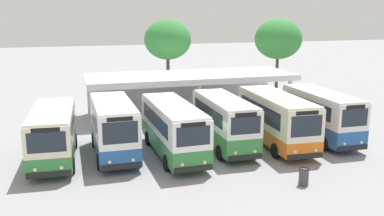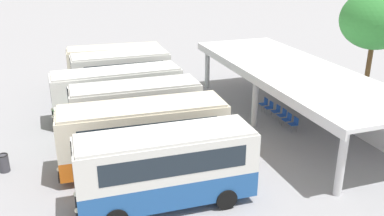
{
  "view_description": "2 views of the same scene",
  "coord_description": "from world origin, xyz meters",
  "px_view_note": "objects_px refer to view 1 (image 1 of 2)",
  "views": [
    {
      "loc": [
        -8.79,
        -22.06,
        8.42
      ],
      "look_at": [
        -1.15,
        3.65,
        2.39
      ],
      "focal_mm": 40.04,
      "sensor_mm": 36.0,
      "label": 1
    },
    {
      "loc": [
        21.51,
        -1.68,
        9.92
      ],
      "look_at": [
        1.92,
        5.03,
        1.97
      ],
      "focal_mm": 38.52,
      "sensor_mm": 36.0,
      "label": 2
    }
  ],
  "objects_px": {
    "waiting_chair_middle_seat": "(185,110)",
    "litter_bin_apron": "(304,177)",
    "city_bus_middle_cream": "(173,127)",
    "city_bus_fifth_blue": "(276,118)",
    "waiting_chair_end_by_column": "(168,111)",
    "city_bus_nearest_orange": "(53,133)",
    "waiting_chair_fourth_seat": "(193,109)",
    "waiting_chair_fifth_seat": "(201,109)",
    "waiting_chair_far_end_seat": "(209,108)",
    "waiting_chair_second_from_end": "(177,111)",
    "city_bus_fourth_amber": "(224,121)",
    "city_bus_far_end_green": "(321,114)",
    "city_bus_second_in_row": "(114,126)"
  },
  "relations": [
    {
      "from": "waiting_chair_fifth_seat",
      "to": "waiting_chair_second_from_end",
      "type": "bearing_deg",
      "value": -179.42
    },
    {
      "from": "waiting_chair_end_by_column",
      "to": "waiting_chair_far_end_seat",
      "type": "relative_size",
      "value": 1.0
    },
    {
      "from": "waiting_chair_middle_seat",
      "to": "waiting_chair_fifth_seat",
      "type": "bearing_deg",
      "value": -2.89
    },
    {
      "from": "waiting_chair_far_end_seat",
      "to": "waiting_chair_second_from_end",
      "type": "bearing_deg",
      "value": -179.28
    },
    {
      "from": "city_bus_middle_cream",
      "to": "waiting_chair_end_by_column",
      "type": "bearing_deg",
      "value": 78.44
    },
    {
      "from": "litter_bin_apron",
      "to": "waiting_chair_second_from_end",
      "type": "bearing_deg",
      "value": 98.95
    },
    {
      "from": "city_bus_second_in_row",
      "to": "city_bus_middle_cream",
      "type": "distance_m",
      "value": 3.51
    },
    {
      "from": "city_bus_middle_cream",
      "to": "waiting_chair_middle_seat",
      "type": "bearing_deg",
      "value": 70.48
    },
    {
      "from": "city_bus_fifth_blue",
      "to": "waiting_chair_middle_seat",
      "type": "xyz_separation_m",
      "value": [
        -3.5,
        9.26,
        -1.28
      ]
    },
    {
      "from": "waiting_chair_fifth_seat",
      "to": "waiting_chair_far_end_seat",
      "type": "distance_m",
      "value": 0.71
    },
    {
      "from": "city_bus_second_in_row",
      "to": "litter_bin_apron",
      "type": "relative_size",
      "value": 7.54
    },
    {
      "from": "waiting_chair_middle_seat",
      "to": "litter_bin_apron",
      "type": "distance_m",
      "value": 15.8
    },
    {
      "from": "city_bus_far_end_green",
      "to": "waiting_chair_end_by_column",
      "type": "bearing_deg",
      "value": 132.87
    },
    {
      "from": "city_bus_fourth_amber",
      "to": "city_bus_fifth_blue",
      "type": "height_order",
      "value": "city_bus_fifth_blue"
    },
    {
      "from": "waiting_chair_end_by_column",
      "to": "waiting_chair_fifth_seat",
      "type": "xyz_separation_m",
      "value": [
        2.85,
        0.03,
        0.0
      ]
    },
    {
      "from": "waiting_chair_end_by_column",
      "to": "waiting_chair_second_from_end",
      "type": "xyz_separation_m",
      "value": [
        0.71,
        0.01,
        0.0
      ]
    },
    {
      "from": "waiting_chair_end_by_column",
      "to": "city_bus_nearest_orange",
      "type": "bearing_deg",
      "value": -136.35
    },
    {
      "from": "waiting_chair_middle_seat",
      "to": "waiting_chair_fifth_seat",
      "type": "distance_m",
      "value": 1.43
    },
    {
      "from": "city_bus_nearest_orange",
      "to": "waiting_chair_end_by_column",
      "type": "bearing_deg",
      "value": 43.65
    },
    {
      "from": "city_bus_fifth_blue",
      "to": "city_bus_nearest_orange",
      "type": "bearing_deg",
      "value": 176.53
    },
    {
      "from": "waiting_chair_fifth_seat",
      "to": "waiting_chair_middle_seat",
      "type": "bearing_deg",
      "value": 177.11
    },
    {
      "from": "waiting_chair_fifth_seat",
      "to": "waiting_chair_far_end_seat",
      "type": "relative_size",
      "value": 1.0
    },
    {
      "from": "city_bus_fifth_blue",
      "to": "city_bus_far_end_green",
      "type": "bearing_deg",
      "value": 2.82
    },
    {
      "from": "city_bus_far_end_green",
      "to": "waiting_chair_second_from_end",
      "type": "bearing_deg",
      "value": 130.32
    },
    {
      "from": "city_bus_nearest_orange",
      "to": "waiting_chair_middle_seat",
      "type": "xyz_separation_m",
      "value": [
        10.16,
        8.43,
        -1.17
      ]
    },
    {
      "from": "city_bus_second_in_row",
      "to": "city_bus_fifth_blue",
      "type": "bearing_deg",
      "value": -3.84
    },
    {
      "from": "city_bus_fourth_amber",
      "to": "litter_bin_apron",
      "type": "xyz_separation_m",
      "value": [
        1.66,
        -6.79,
        -1.31
      ]
    },
    {
      "from": "city_bus_fourth_amber",
      "to": "litter_bin_apron",
      "type": "bearing_deg",
      "value": -76.29
    },
    {
      "from": "city_bus_middle_cream",
      "to": "city_bus_fifth_blue",
      "type": "height_order",
      "value": "city_bus_fifth_blue"
    },
    {
      "from": "city_bus_middle_cream",
      "to": "city_bus_fifth_blue",
      "type": "distance_m",
      "value": 6.83
    },
    {
      "from": "city_bus_nearest_orange",
      "to": "waiting_chair_second_from_end",
      "type": "distance_m",
      "value": 12.65
    },
    {
      "from": "waiting_chair_end_by_column",
      "to": "waiting_chair_fourth_seat",
      "type": "distance_m",
      "value": 2.14
    },
    {
      "from": "city_bus_fourth_amber",
      "to": "waiting_chair_middle_seat",
      "type": "bearing_deg",
      "value": 90.57
    },
    {
      "from": "waiting_chair_end_by_column",
      "to": "city_bus_second_in_row",
      "type": "bearing_deg",
      "value": -122.11
    },
    {
      "from": "waiting_chair_fifth_seat",
      "to": "waiting_chair_fourth_seat",
      "type": "bearing_deg",
      "value": 172.99
    },
    {
      "from": "city_bus_fourth_amber",
      "to": "waiting_chair_end_by_column",
      "type": "relative_size",
      "value": 8.33
    },
    {
      "from": "litter_bin_apron",
      "to": "city_bus_far_end_green",
      "type": "bearing_deg",
      "value": 51.97
    },
    {
      "from": "city_bus_far_end_green",
      "to": "city_bus_nearest_orange",
      "type": "bearing_deg",
      "value": 177.78
    },
    {
      "from": "waiting_chair_fifth_seat",
      "to": "litter_bin_apron",
      "type": "distance_m",
      "value": 15.63
    },
    {
      "from": "city_bus_far_end_green",
      "to": "waiting_chair_middle_seat",
      "type": "bearing_deg",
      "value": 127.28
    },
    {
      "from": "waiting_chair_middle_seat",
      "to": "waiting_chair_fourth_seat",
      "type": "relative_size",
      "value": 1.0
    },
    {
      "from": "city_bus_nearest_orange",
      "to": "city_bus_second_in_row",
      "type": "distance_m",
      "value": 3.42
    },
    {
      "from": "city_bus_middle_cream",
      "to": "waiting_chair_far_end_seat",
      "type": "height_order",
      "value": "city_bus_middle_cream"
    },
    {
      "from": "city_bus_middle_cream",
      "to": "city_bus_fourth_amber",
      "type": "bearing_deg",
      "value": 7.86
    },
    {
      "from": "city_bus_middle_cream",
      "to": "city_bus_far_end_green",
      "type": "bearing_deg",
      "value": 1.66
    },
    {
      "from": "waiting_chair_middle_seat",
      "to": "litter_bin_apron",
      "type": "height_order",
      "value": "litter_bin_apron"
    },
    {
      "from": "city_bus_nearest_orange",
      "to": "waiting_chair_far_end_seat",
      "type": "bearing_deg",
      "value": 34.24
    },
    {
      "from": "city_bus_second_in_row",
      "to": "waiting_chair_second_from_end",
      "type": "height_order",
      "value": "city_bus_second_in_row"
    },
    {
      "from": "waiting_chair_fourth_seat",
      "to": "city_bus_fourth_amber",
      "type": "bearing_deg",
      "value": -94.0
    },
    {
      "from": "waiting_chair_far_end_seat",
      "to": "litter_bin_apron",
      "type": "xyz_separation_m",
      "value": [
        -0.39,
        -15.65,
        -0.07
      ]
    }
  ]
}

